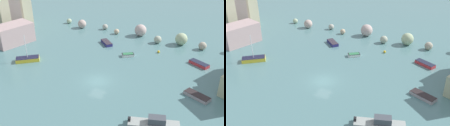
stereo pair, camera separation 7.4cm
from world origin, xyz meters
The scene contains 10 objects.
cove_water centered at (0.00, 0.00, 0.00)m, with size 160.00×160.00×0.00m, color slate.
cliff_headland_left centered at (-32.47, 10.70, 5.93)m, with size 23.91×15.43×14.17m.
rock_breakwater centered at (3.25, 21.59, 1.12)m, with size 45.97×4.45×2.74m.
channel_buoy centered at (5.39, 15.48, 0.25)m, with size 0.51×0.51×0.51m, color gold.
moored_boat_0 centered at (-15.64, 0.20, 0.41)m, with size 4.45×4.21×5.34m.
moored_boat_1 centered at (13.88, 13.82, 0.32)m, with size 4.00×2.81×0.64m.
moored_boat_2 centered at (15.90, 3.04, 0.28)m, with size 4.29×2.89×0.57m.
moored_boat_3 centered at (-6.16, 14.41, 0.32)m, with size 3.63×3.32×0.65m.
moored_boat_4 centered at (0.52, 11.12, 0.30)m, with size 2.64×2.40×0.58m.
moored_boat_5 centered at (12.42, -6.34, 0.52)m, with size 6.92×3.90×1.57m.
Camera 1 is at (20.60, -33.57, 23.96)m, focal length 43.79 mm.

